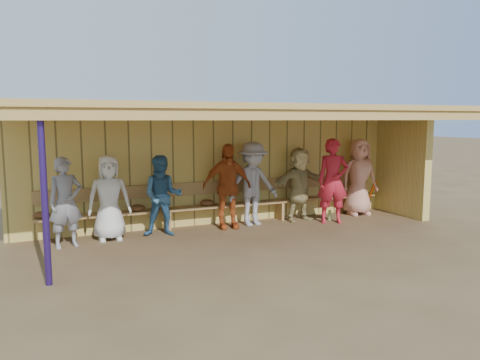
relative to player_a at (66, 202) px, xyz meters
The scene contains 12 objects.
ground 3.39m from the player_a, ahead, with size 90.00×90.00×0.00m, color brown.
player_a is the anchor object (origin of this frame).
player_b 0.80m from the player_a, 15.66° to the left, with size 0.78×0.51×1.59m, color silver.
player_c 1.77m from the player_a, ahead, with size 0.76×0.59×1.56m, color #316089.
player_d 3.15m from the player_a, ahead, with size 1.03×0.43×1.76m, color #B44B1C.
player_e 3.76m from the player_a, ahead, with size 1.15×0.66×1.77m, color gray.
player_f 4.90m from the player_a, ahead, with size 1.52×0.48×1.64m, color tan.
player_g 5.44m from the player_a, ahead, with size 0.67×0.44×1.84m, color red.
player_h 6.51m from the player_a, ahead, with size 0.88×0.57×1.80m, color tan.
dugout_structure 3.75m from the player_a, ahead, with size 8.80×3.20×2.50m.
bench 3.32m from the player_a, 10.32° to the left, with size 7.60×0.34×0.93m.
dugout_equipment 2.24m from the player_a, 12.03° to the left, with size 7.48×0.62×0.80m.
Camera 1 is at (-3.65, -8.07, 2.24)m, focal length 35.00 mm.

